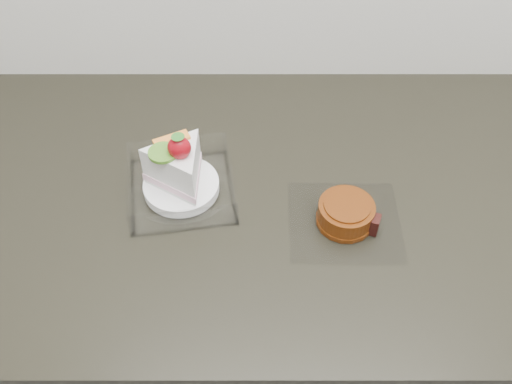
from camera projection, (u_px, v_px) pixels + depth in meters
The scene contains 3 objects.
counter at pixel (333, 325), 1.26m from camera, with size 2.04×0.64×0.90m.
cake_tray at pixel (180, 177), 0.90m from camera, with size 0.19×0.19×0.13m.
mooncake_wrap at pixel (346, 215), 0.87m from camera, with size 0.17×0.16×0.04m.
Camera 1 is at (-0.17, 1.07, 1.59)m, focal length 40.00 mm.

